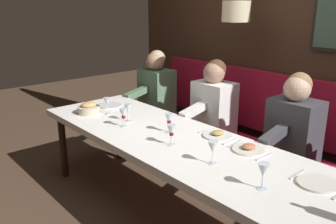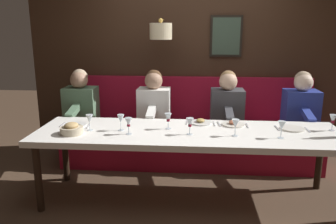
{
  "view_description": "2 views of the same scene",
  "coord_description": "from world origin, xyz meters",
  "views": [
    {
      "loc": [
        -1.79,
        -1.91,
        1.79
      ],
      "look_at": [
        0.05,
        0.21,
        0.92
      ],
      "focal_mm": 38.14,
      "sensor_mm": 36.0,
      "label": 1
    },
    {
      "loc": [
        -3.25,
        -0.05,
        1.74
      ],
      "look_at": [
        0.05,
        0.21,
        0.92
      ],
      "focal_mm": 36.31,
      "sensor_mm": 36.0,
      "label": 2
    }
  ],
  "objects": [
    {
      "name": "wine_glass_4",
      "position": [
        0.06,
        0.21,
        0.86
      ],
      "size": [
        0.07,
        0.07,
        0.16
      ],
      "color": "silver",
      "rests_on": "dining_table"
    },
    {
      "name": "ground_plane",
      "position": [
        0.0,
        0.0,
        0.0
      ],
      "size": [
        12.0,
        12.0,
        0.0
      ],
      "primitive_type": "plane",
      "color": "#4C3828"
    },
    {
      "name": "banquette_bench",
      "position": [
        0.89,
        0.0,
        0.23
      ],
      "size": [
        0.52,
        3.26,
        0.45
      ],
      "primitive_type": "cube",
      "color": "maroon",
      "rests_on": "ground_plane"
    },
    {
      "name": "diner_middle",
      "position": [
        0.88,
        0.45,
        0.82
      ],
      "size": [
        0.6,
        0.4,
        0.79
      ],
      "color": "white",
      "rests_on": "banquette_bench"
    },
    {
      "name": "wine_glass_5",
      "position": [
        -0.12,
        -0.44,
        0.86
      ],
      "size": [
        0.07,
        0.07,
        0.16
      ],
      "color": "silver",
      "rests_on": "dining_table"
    },
    {
      "name": "dining_table",
      "position": [
        0.0,
        0.0,
        0.68
      ],
      "size": [
        0.9,
        3.06,
        0.74
      ],
      "color": "white",
      "rests_on": "ground_plane"
    },
    {
      "name": "place_setting_2",
      "position": [
        0.11,
        1.2,
        0.75
      ],
      "size": [
        0.24,
        0.32,
        0.01
      ],
      "color": "silver",
      "rests_on": "dining_table"
    },
    {
      "name": "diner_near",
      "position": [
        0.88,
        -0.46,
        0.82
      ],
      "size": [
        0.6,
        0.4,
        0.79
      ],
      "color": "#3D3D42",
      "rests_on": "banquette_bench"
    },
    {
      "name": "wine_glass_1",
      "position": [
        -0.03,
        0.68,
        0.86
      ],
      "size": [
        0.07,
        0.07,
        0.16
      ],
      "color": "silver",
      "rests_on": "dining_table"
    },
    {
      "name": "place_setting_1",
      "position": [
        0.25,
        -0.46,
        0.75
      ],
      "size": [
        0.24,
        0.32,
        0.05
      ],
      "color": "silver",
      "rests_on": "dining_table"
    },
    {
      "name": "place_setting_3",
      "position": [
        0.14,
        -1.05,
        0.75
      ],
      "size": [
        0.24,
        0.31,
        0.01
      ],
      "color": "silver",
      "rests_on": "dining_table"
    },
    {
      "name": "wine_glass_6",
      "position": [
        -0.15,
        0.58,
        0.86
      ],
      "size": [
        0.07,
        0.07,
        0.16
      ],
      "color": "silver",
      "rests_on": "dining_table"
    },
    {
      "name": "wine_glass_3",
      "position": [
        0.13,
        -1.43,
        0.86
      ],
      "size": [
        0.07,
        0.07,
        0.16
      ],
      "color": "silver",
      "rests_on": "dining_table"
    },
    {
      "name": "wine_glass_7",
      "position": [
        -0.11,
        -0.01,
        0.86
      ],
      "size": [
        0.07,
        0.07,
        0.16
      ],
      "color": "silver",
      "rests_on": "dining_table"
    },
    {
      "name": "place_setting_0",
      "position": [
        0.3,
        -0.12,
        0.75
      ],
      "size": [
        0.24,
        0.32,
        0.05
      ],
      "color": "silver",
      "rests_on": "dining_table"
    },
    {
      "name": "wine_glass_2",
      "position": [
        -0.15,
        -0.86,
        0.86
      ],
      "size": [
        0.07,
        0.07,
        0.16
      ],
      "color": "silver",
      "rests_on": "dining_table"
    },
    {
      "name": "bread_bowl",
      "position": [
        -0.18,
        1.13,
        0.79
      ],
      "size": [
        0.22,
        0.22,
        0.12
      ],
      "color": "beige",
      "rests_on": "dining_table"
    },
    {
      "name": "diner_nearest",
      "position": [
        0.88,
        -1.34,
        0.82
      ],
      "size": [
        0.6,
        0.4,
        0.79
      ],
      "color": "#283893",
      "rests_on": "banquette_bench"
    },
    {
      "name": "wine_glass_0",
      "position": [
        -0.06,
        0.99,
        0.86
      ],
      "size": [
        0.07,
        0.07,
        0.16
      ],
      "color": "silver",
      "rests_on": "dining_table"
    },
    {
      "name": "diner_far",
      "position": [
        0.88,
        1.39,
        0.82
      ],
      "size": [
        0.6,
        0.4,
        0.79
      ],
      "color": "#567A5B",
      "rests_on": "banquette_bench"
    },
    {
      "name": "back_wall_panel",
      "position": [
        1.46,
        0.0,
        1.36
      ],
      "size": [
        0.59,
        4.46,
        2.9
      ],
      "color": "#382316",
      "rests_on": "ground_plane"
    }
  ]
}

